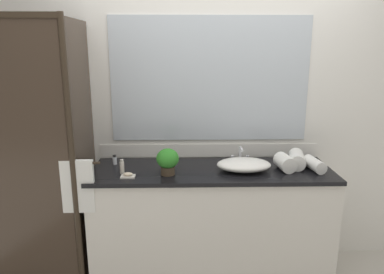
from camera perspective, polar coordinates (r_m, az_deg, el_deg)
ground_plane at (r=3.15m, az=2.92°, el=-20.75°), size 8.00×8.00×0.00m
wall_back_with_mirror at (r=2.97m, az=2.75°, el=4.55°), size 4.40×0.06×2.60m
vanity_cabinet at (r=2.92m, az=3.02°, el=-13.36°), size 1.80×0.58×0.90m
shower_enclosure at (r=2.73m, az=-24.24°, el=-3.75°), size 1.20×0.59×2.00m
sink_basin at (r=2.72m, az=8.16°, el=-4.34°), size 0.40×0.27×0.09m
faucet at (r=2.89m, az=7.58°, el=-3.24°), size 0.17×0.13×0.14m
potted_plant at (r=2.59m, az=-3.85°, el=-3.66°), size 0.16×0.16×0.19m
soap_dish at (r=2.60m, az=-10.04°, el=-5.97°), size 0.10×0.07×0.04m
amenity_bottle_body_wash at (r=2.90m, az=-12.08°, el=-3.56°), size 0.03×0.03×0.07m
amenity_bottle_lotion at (r=2.68m, az=-10.95°, el=-4.64°), size 0.03×0.03×0.10m
rolled_towel_near_edge at (r=2.85m, az=18.70°, el=-4.09°), size 0.12×0.23×0.09m
rolled_towel_middle at (r=2.88m, az=16.14°, el=-3.40°), size 0.17×0.26×0.12m
rolled_towel_far_edge at (r=2.78m, az=14.41°, el=-3.92°), size 0.14×0.20×0.12m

